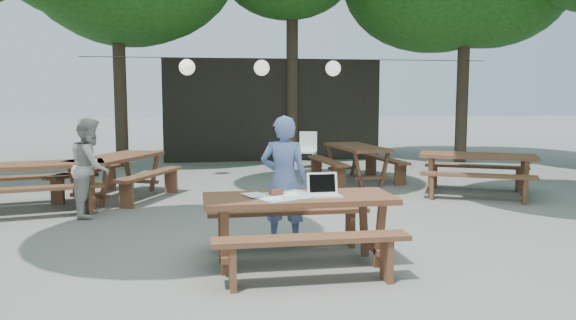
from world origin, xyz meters
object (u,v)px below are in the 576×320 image
Objects in this scene: picnic_table_nw at (37,186)px; woman at (284,180)px; main_picnic_table at (299,229)px; plastic_chair at (307,158)px; second_person at (91,167)px.

picnic_table_nw is 4.37m from woman.
main_picnic_table is 0.98m from woman.
main_picnic_table is at bearing -80.88° from plastic_chair.
woman is (-0.02, 0.90, 0.39)m from main_picnic_table.
second_person is (0.90, -0.52, 0.35)m from picnic_table_nw.
second_person is at bearing -42.34° from picnic_table_nw.
woman is at bearing -48.94° from picnic_table_nw.
plastic_chair reaches higher than picnic_table_nw.
woman is 1.06× the size of second_person.
woman is 7.25m from plastic_chair.
second_person is at bearing -109.79° from plastic_chair.
plastic_chair is at bearing -87.22° from woman.
woman is 1.74× the size of plastic_chair.
second_person is at bearing -21.95° from woman.
main_picnic_table is 1.35× the size of second_person.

